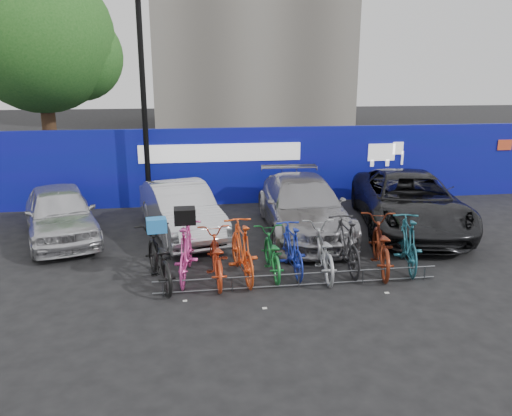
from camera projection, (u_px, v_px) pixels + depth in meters
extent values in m
plane|color=black|center=(292.00, 275.00, 10.30)|extent=(100.00, 100.00, 0.00)
cube|color=#0A188B|center=(253.00, 166.00, 15.71)|extent=(22.00, 0.15, 2.40)
cube|color=white|center=(221.00, 153.00, 15.36)|extent=(5.00, 0.02, 0.55)
cube|color=white|center=(382.00, 152.00, 16.10)|extent=(1.20, 0.02, 0.90)
cube|color=#E75028|center=(505.00, 145.00, 16.65)|extent=(0.50, 0.02, 0.35)
cylinder|color=#382314|center=(50.00, 130.00, 18.35)|extent=(0.50, 0.50, 4.00)
sphere|color=#1D551A|center=(40.00, 38.00, 17.51)|extent=(5.20, 5.20, 5.20)
sphere|color=#1D551A|center=(78.00, 56.00, 18.12)|extent=(3.20, 3.20, 3.20)
cylinder|color=black|center=(144.00, 110.00, 14.22)|extent=(0.16, 0.16, 6.00)
cylinder|color=#595B60|center=(299.00, 274.00, 9.65)|extent=(5.60, 0.03, 0.03)
cylinder|color=#595B60|center=(299.00, 285.00, 9.71)|extent=(5.60, 0.03, 0.03)
cylinder|color=#595B60|center=(163.00, 289.00, 9.33)|extent=(0.03, 0.03, 0.28)
cylinder|color=#595B60|center=(232.00, 284.00, 9.51)|extent=(0.03, 0.03, 0.28)
cylinder|color=#595B60|center=(299.00, 281.00, 9.69)|extent=(0.03, 0.03, 0.28)
cylinder|color=#595B60|center=(363.00, 277.00, 9.86)|extent=(0.03, 0.03, 0.28)
cylinder|color=#595B60|center=(425.00, 273.00, 10.04)|extent=(0.03, 0.03, 0.28)
imported|color=silver|center=(60.00, 213.00, 12.37)|extent=(2.68, 4.24, 1.35)
imported|color=silver|center=(181.00, 210.00, 12.67)|extent=(2.37, 4.26, 1.33)
imported|color=#9A999E|center=(303.00, 206.00, 12.88)|extent=(2.19, 4.97, 1.42)
imported|color=black|center=(409.00, 201.00, 13.22)|extent=(3.50, 5.72, 1.48)
imported|color=black|center=(158.00, 258.00, 9.78)|extent=(1.19, 2.14, 1.07)
imported|color=#DB3E96|center=(186.00, 251.00, 10.03)|extent=(0.78, 1.98, 1.16)
imported|color=#B83818|center=(216.00, 257.00, 9.94)|extent=(0.70, 1.90, 0.99)
imported|color=#E84E1A|center=(242.00, 250.00, 10.05)|extent=(0.75, 2.03, 1.19)
imported|color=#1B7D33|center=(271.00, 253.00, 10.27)|extent=(0.62, 1.75, 0.92)
imported|color=#1B2EAD|center=(292.00, 248.00, 10.33)|extent=(0.57, 1.76, 1.05)
imported|color=#999C9F|center=(322.00, 250.00, 10.24)|extent=(0.81, 1.99, 1.02)
imported|color=#242426|center=(346.00, 244.00, 10.48)|extent=(0.55, 1.89, 1.13)
imported|color=maroon|center=(380.00, 245.00, 10.46)|extent=(1.21, 2.22, 1.11)
imported|color=#1E5969|center=(407.00, 243.00, 10.54)|extent=(0.96, 1.97, 1.14)
cube|color=blue|center=(156.00, 225.00, 9.60)|extent=(0.41, 0.33, 0.27)
cube|color=black|center=(185.00, 216.00, 9.84)|extent=(0.43, 0.39, 0.31)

